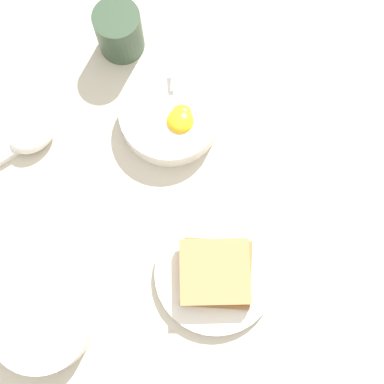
{
  "coord_description": "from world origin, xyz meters",
  "views": [
    {
      "loc": [
        -0.29,
        0.04,
        0.86
      ],
      "look_at": [
        -0.1,
        -0.05,
        0.02
      ],
      "focal_mm": 50.0,
      "sensor_mm": 36.0,
      "label": 1
    }
  ],
  "objects": [
    {
      "name": "toast_sandwich",
      "position": [
        -0.23,
        -0.03,
        0.03
      ],
      "size": [
        0.14,
        0.14,
        0.03
      ],
      "color": "#9E7042",
      "rests_on": "toast_plate"
    },
    {
      "name": "soup_spoon",
      "position": [
        0.09,
        0.17,
        0.02
      ],
      "size": [
        0.07,
        0.17,
        0.04
      ],
      "color": "white",
      "rests_on": "ground_plane"
    },
    {
      "name": "congee_bowl",
      "position": [
        -0.2,
        0.24,
        0.02
      ],
      "size": [
        0.15,
        0.15,
        0.04
      ],
      "color": "white",
      "rests_on": "ground_plane"
    },
    {
      "name": "drinking_cup",
      "position": [
        0.2,
        -0.04,
        0.05
      ],
      "size": [
        0.08,
        0.08,
        0.09
      ],
      "color": "#334733",
      "rests_on": "ground_plane"
    },
    {
      "name": "toast_plate",
      "position": [
        -0.23,
        -0.03,
        0.01
      ],
      "size": [
        0.19,
        0.19,
        0.02
      ],
      "color": "white",
      "rests_on": "ground_plane"
    },
    {
      "name": "egg_bowl",
      "position": [
        0.04,
        -0.06,
        0.02
      ],
      "size": [
        0.17,
        0.17,
        0.07
      ],
      "color": "white",
      "rests_on": "ground_plane"
    },
    {
      "name": "ground_plane",
      "position": [
        0.0,
        0.0,
        0.0
      ],
      "size": [
        3.0,
        3.0,
        0.0
      ],
      "primitive_type": "plane",
      "color": "beige"
    }
  ]
}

